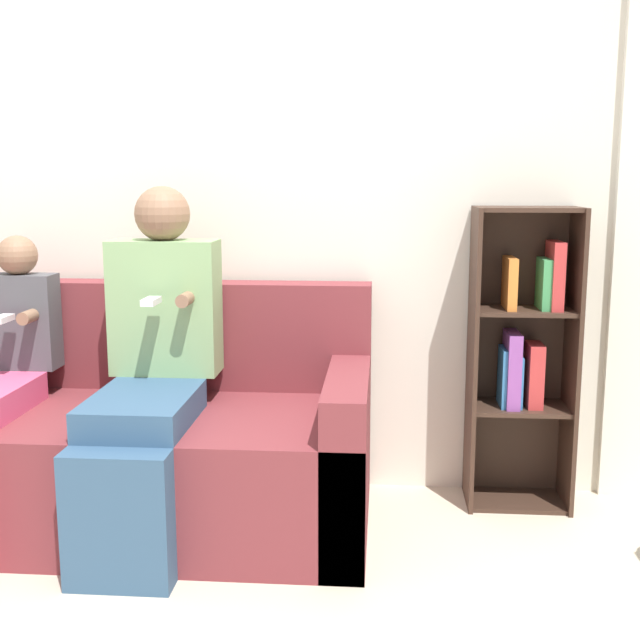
{
  "coord_description": "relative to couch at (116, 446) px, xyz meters",
  "views": [
    {
      "loc": [
        0.75,
        -2.47,
        1.37
      ],
      "look_at": [
        0.5,
        0.6,
        0.83
      ],
      "focal_mm": 45.0,
      "sensor_mm": 36.0,
      "label": 1
    }
  ],
  "objects": [
    {
      "name": "ground_plane",
      "position": [
        0.32,
        -0.54,
        -0.31
      ],
      "size": [
        14.0,
        14.0,
        0.0
      ],
      "primitive_type": "plane",
      "color": "beige"
    },
    {
      "name": "back_wall",
      "position": [
        0.32,
        0.48,
        0.96
      ],
      "size": [
        10.0,
        0.06,
        2.55
      ],
      "color": "silver",
      "rests_on": "ground_plane"
    },
    {
      "name": "couch",
      "position": [
        0.0,
        0.0,
        0.0
      ],
      "size": [
        2.03,
        0.89,
        0.94
      ],
      "color": "maroon",
      "rests_on": "ground_plane"
    },
    {
      "name": "adult_seated",
      "position": [
        0.19,
        -0.09,
        0.39
      ],
      "size": [
        0.43,
        0.84,
        1.34
      ],
      "color": "#335170",
      "rests_on": "ground_plane"
    },
    {
      "name": "bookshelf",
      "position": [
        1.65,
        0.33,
        0.35
      ],
      "size": [
        0.43,
        0.29,
        1.26
      ],
      "color": "#3D281E",
      "rests_on": "ground_plane"
    }
  ]
}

